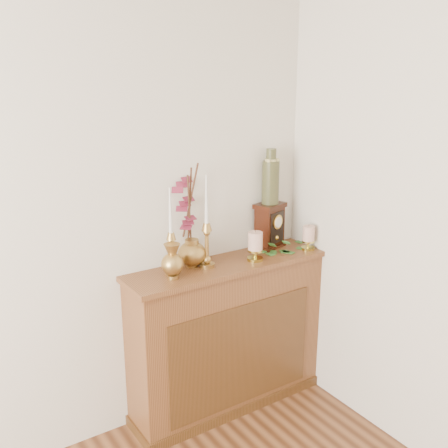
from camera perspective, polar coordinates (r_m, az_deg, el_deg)
console_shelf at (r=3.22m, az=0.42°, el=-12.46°), size 1.24×0.34×0.93m
candlestick_left at (r=2.81m, az=-5.75°, el=-2.46°), size 0.08×0.08×0.48m
candlestick_center at (r=2.89m, az=-1.88°, el=-1.51°), size 0.09×0.09×0.52m
bud_vase at (r=2.76m, az=-5.65°, el=-4.10°), size 0.12×0.12×0.19m
ginger_jar at (r=2.91m, az=-4.13°, el=0.52°), size 0.24×0.26×0.59m
pillar_candle_left at (r=3.02m, az=3.42°, el=-2.26°), size 0.09×0.09×0.18m
pillar_candle_right at (r=3.24m, az=9.18°, el=-1.34°), size 0.08×0.08×0.16m
ivy_garland at (r=3.27m, az=7.56°, el=-2.42°), size 0.47×0.17×0.08m
mantel_clock at (r=3.25m, az=5.00°, el=-0.19°), size 0.21×0.18×0.28m
ceramic_vase at (r=3.18m, az=5.09°, el=4.88°), size 0.10×0.10×0.34m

